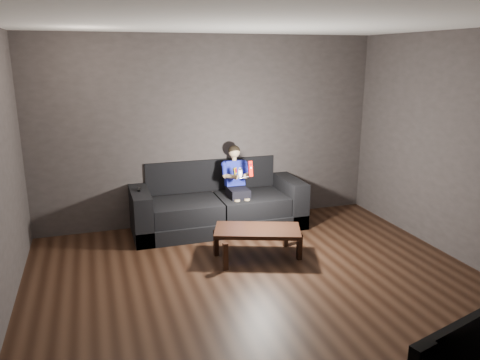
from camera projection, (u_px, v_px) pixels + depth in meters
name	position (u px, v px, depth m)	size (l,w,h in m)	color
floor	(272.00, 299.00, 4.77)	(5.00, 5.00, 0.00)	black
back_wall	(210.00, 131.00, 6.73)	(5.00, 0.04, 2.70)	#352F2E
ceiling	(278.00, 20.00, 4.08)	(5.00, 5.00, 0.02)	white
sofa	(217.00, 206.00, 6.74)	(2.42, 1.04, 0.93)	black
child	(236.00, 177.00, 6.64)	(0.41, 0.50, 1.00)	black
wii_remote_red	(250.00, 169.00, 6.25)	(0.05, 0.08, 0.21)	red
nunchuk_white	(240.00, 173.00, 6.22)	(0.07, 0.10, 0.16)	silver
wii_remote_black	(139.00, 189.00, 6.24)	(0.06, 0.15, 0.03)	black
coffee_table	(257.00, 233.00, 5.67)	(1.14, 0.83, 0.37)	black
tv	(457.00, 355.00, 2.51)	(1.14, 0.15, 0.66)	black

